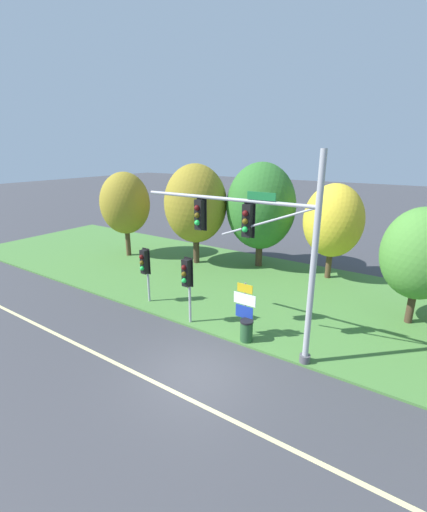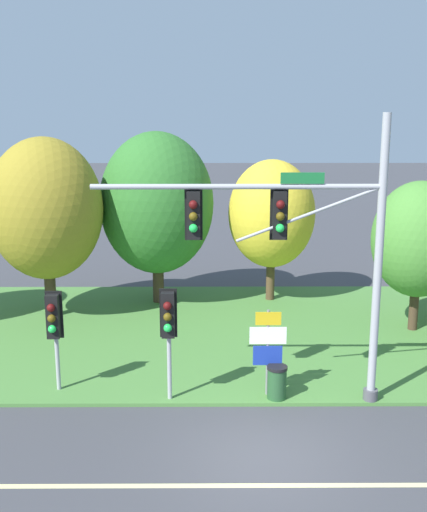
{
  "view_description": "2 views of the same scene",
  "coord_description": "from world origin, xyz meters",
  "views": [
    {
      "loc": [
        6.45,
        -8.37,
        7.72
      ],
      "look_at": [
        -1.36,
        3.3,
        3.33
      ],
      "focal_mm": 24.0,
      "sensor_mm": 36.0,
      "label": 1
    },
    {
      "loc": [
        -1.22,
        -13.39,
        7.87
      ],
      "look_at": [
        -1.11,
        4.7,
        3.66
      ],
      "focal_mm": 45.0,
      "sensor_mm": 36.0,
      "label": 2
    }
  ],
  "objects": [
    {
      "name": "route_sign_post",
      "position": [
        0.36,
        3.05,
        1.6
      ],
      "size": [
        1.0,
        0.08,
        2.44
      ],
      "color": "slate",
      "rests_on": "grass_verge"
    },
    {
      "name": "tree_behind_signpost",
      "position": [
        -3.32,
        11.79,
        4.15
      ],
      "size": [
        4.5,
        4.5,
        6.88
      ],
      "color": "#423021",
      "rests_on": "grass_verge"
    },
    {
      "name": "pedestrian_signal_near_kerb",
      "position": [
        -5.49,
        3.26,
        2.17
      ],
      "size": [
        0.46,
        0.55,
        2.89
      ],
      "color": "#9EA0A5",
      "rests_on": "grass_verge"
    },
    {
      "name": "pedestrian_signal_further_along",
      "position": [
        -2.32,
        2.65,
        2.37
      ],
      "size": [
        0.46,
        0.55,
        3.13
      ],
      "color": "#9EA0A5",
      "rests_on": "grass_verge"
    },
    {
      "name": "trash_bin",
      "position": [
        0.61,
        2.82,
        0.57
      ],
      "size": [
        0.56,
        0.56,
        0.93
      ],
      "color": "#234C28",
      "rests_on": "grass_verge"
    },
    {
      "name": "tree_mid_verge",
      "position": [
        1.27,
        12.12,
        3.67
      ],
      "size": [
        3.49,
        3.49,
        5.76
      ],
      "color": "#4C3823",
      "rests_on": "grass_verge"
    },
    {
      "name": "tree_left_of_mast",
      "position": [
        -7.26,
        9.98,
        4.21
      ],
      "size": [
        4.2,
        4.2,
        6.76
      ],
      "color": "#423021",
      "rests_on": "grass_verge"
    },
    {
      "name": "traffic_signal_mast",
      "position": [
        1.16,
        2.7,
        4.57
      ],
      "size": [
        7.57,
        0.49,
        7.65
      ],
      "color": "#9EA0A5",
      "rests_on": "grass_verge"
    },
    {
      "name": "ground_plane",
      "position": [
        0.0,
        0.0,
        0.0
      ],
      "size": [
        160.0,
        160.0,
        0.0
      ],
      "primitive_type": "plane",
      "color": "#3D3D42"
    },
    {
      "name": "grass_verge",
      "position": [
        0.0,
        8.25,
        0.05
      ],
      "size": [
        48.0,
        11.5,
        0.1
      ],
      "primitive_type": "cube",
      "color": "#477A38",
      "rests_on": "ground"
    },
    {
      "name": "tree_tall_centre",
      "position": [
        6.05,
        8.38,
        3.38
      ],
      "size": [
        3.26,
        3.26,
        5.33
      ],
      "color": "#423021",
      "rests_on": "grass_verge"
    },
    {
      "name": "lane_stripe",
      "position": [
        0.0,
        -1.2,
        0.0
      ],
      "size": [
        36.0,
        0.16,
        0.01
      ],
      "primitive_type": "cube",
      "color": "beige",
      "rests_on": "ground"
    }
  ]
}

